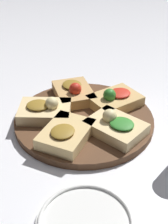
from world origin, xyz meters
TOP-DOWN VIEW (x-y plane):
  - ground_plane at (0.00, 0.00)m, footprint 3.00×3.00m
  - serving_board at (0.00, 0.00)m, footprint 0.39×0.39m
  - focaccia_slice_0 at (0.05, 0.10)m, footprint 0.16×0.17m
  - focaccia_slice_1 at (-0.08, 0.07)m, footprint 0.18×0.17m
  - focaccia_slice_2 at (-0.09, -0.06)m, footprint 0.18×0.16m
  - focaccia_slice_3 at (0.02, -0.11)m, footprint 0.14×0.16m
  - focaccia_slice_4 at (0.11, -0.02)m, footprint 0.16×0.13m
  - plate_right at (0.33, 0.09)m, footprint 0.19×0.19m

SIDE VIEW (x-z plane):
  - ground_plane at x=0.00m, z-range 0.00..0.00m
  - plate_right at x=0.33m, z-range 0.00..0.02m
  - serving_board at x=0.00m, z-range 0.00..0.02m
  - focaccia_slice_4 at x=0.11m, z-range 0.02..0.06m
  - focaccia_slice_0 at x=0.05m, z-range 0.01..0.07m
  - focaccia_slice_1 at x=-0.08m, z-range 0.01..0.07m
  - focaccia_slice_2 at x=-0.09m, z-range 0.01..0.07m
  - focaccia_slice_3 at x=0.02m, z-range 0.01..0.07m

